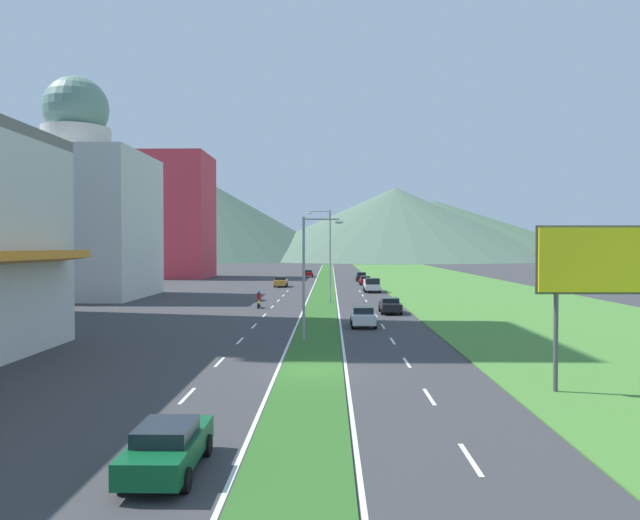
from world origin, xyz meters
TOP-DOWN VIEW (x-y plane):
  - ground_plane at (0.00, 0.00)m, footprint 600.00×600.00m
  - grass_median at (0.00, 60.00)m, footprint 3.20×240.00m
  - grass_verge_right at (20.60, 60.00)m, footprint 24.00×240.00m
  - lane_dash_left_1 at (-5.10, -12.49)m, footprint 0.16×2.80m
  - lane_dash_left_2 at (-5.10, -4.97)m, footprint 0.16×2.80m
  - lane_dash_left_3 at (-5.10, 2.54)m, footprint 0.16×2.80m
  - lane_dash_left_4 at (-5.10, 10.05)m, footprint 0.16×2.80m
  - lane_dash_left_5 at (-5.10, 17.56)m, footprint 0.16×2.80m
  - lane_dash_left_6 at (-5.10, 25.08)m, footprint 0.16×2.80m
  - lane_dash_left_7 at (-5.10, 32.59)m, footprint 0.16×2.80m
  - lane_dash_left_8 at (-5.10, 40.10)m, footprint 0.16×2.80m
  - lane_dash_left_9 at (-5.10, 47.61)m, footprint 0.16×2.80m
  - lane_dash_left_10 at (-5.10, 55.13)m, footprint 0.16×2.80m
  - lane_dash_right_1 at (5.10, -12.49)m, footprint 0.16×2.80m
  - lane_dash_right_2 at (5.10, -4.97)m, footprint 0.16×2.80m
  - lane_dash_right_3 at (5.10, 2.54)m, footprint 0.16×2.80m
  - lane_dash_right_4 at (5.10, 10.05)m, footprint 0.16×2.80m
  - lane_dash_right_5 at (5.10, 17.56)m, footprint 0.16×2.80m
  - lane_dash_right_6 at (5.10, 25.08)m, footprint 0.16×2.80m
  - lane_dash_right_7 at (5.10, 32.59)m, footprint 0.16×2.80m
  - lane_dash_right_8 at (5.10, 40.10)m, footprint 0.16×2.80m
  - lane_dash_right_9 at (5.10, 47.61)m, footprint 0.16×2.80m
  - lane_dash_right_10 at (5.10, 55.13)m, footprint 0.16×2.80m
  - edge_line_median_left at (-1.75, 60.00)m, footprint 0.16×240.00m
  - edge_line_median_right at (1.75, 60.00)m, footprint 0.16×240.00m
  - domed_building at (-30.48, 44.67)m, footprint 16.89×16.89m
  - midrise_colored at (-31.30, 92.75)m, footprint 15.43×15.43m
  - hill_far_left at (-58.94, 257.47)m, footprint 134.82×134.82m
  - hill_far_center at (31.91, 261.92)m, footprint 154.21×154.21m
  - hill_far_right at (54.94, 290.88)m, footprint 180.03×180.03m
  - street_lamp_near at (-0.51, 9.93)m, footprint 2.73×0.46m
  - street_lamp_mid at (0.65, 37.41)m, footprint 2.73×0.45m
  - billboard_roadside at (12.53, -4.21)m, footprint 5.53×0.28m
  - car_0 at (-6.75, 64.30)m, footprint 1.96×4.60m
  - car_1 at (-3.59, -13.71)m, footprint 1.86×4.44m
  - car_2 at (6.68, 69.40)m, footprint 1.89×4.20m
  - car_3 at (6.56, 79.73)m, footprint 1.91×4.37m
  - car_4 at (3.52, 17.31)m, footprint 1.94×4.02m
  - car_5 at (-3.56, 94.83)m, footprint 1.89×4.31m
  - car_6 at (6.59, 27.03)m, footprint 1.96×4.41m
  - pickup_truck_0 at (6.66, 53.37)m, footprint 2.18×5.40m
  - motorcycle_rider at (-6.37, 31.69)m, footprint 0.36×2.00m

SIDE VIEW (x-z plane):
  - ground_plane at x=0.00m, z-range 0.00..0.00m
  - lane_dash_left_1 at x=-5.10m, z-range 0.00..0.01m
  - lane_dash_left_2 at x=-5.10m, z-range 0.00..0.01m
  - lane_dash_left_3 at x=-5.10m, z-range 0.00..0.01m
  - lane_dash_left_4 at x=-5.10m, z-range 0.00..0.01m
  - lane_dash_left_5 at x=-5.10m, z-range 0.00..0.01m
  - lane_dash_left_6 at x=-5.10m, z-range 0.00..0.01m
  - lane_dash_left_7 at x=-5.10m, z-range 0.00..0.01m
  - lane_dash_left_8 at x=-5.10m, z-range 0.00..0.01m
  - lane_dash_left_9 at x=-5.10m, z-range 0.00..0.01m
  - lane_dash_left_10 at x=-5.10m, z-range 0.00..0.01m
  - lane_dash_right_1 at x=5.10m, z-range 0.00..0.01m
  - lane_dash_right_2 at x=5.10m, z-range 0.00..0.01m
  - lane_dash_right_3 at x=5.10m, z-range 0.00..0.01m
  - lane_dash_right_4 at x=5.10m, z-range 0.00..0.01m
  - lane_dash_right_5 at x=5.10m, z-range 0.00..0.01m
  - lane_dash_right_6 at x=5.10m, z-range 0.00..0.01m
  - lane_dash_right_7 at x=5.10m, z-range 0.00..0.01m
  - lane_dash_right_8 at x=5.10m, z-range 0.00..0.01m
  - lane_dash_right_9 at x=5.10m, z-range 0.00..0.01m
  - lane_dash_right_10 at x=5.10m, z-range 0.00..0.01m
  - edge_line_median_left at x=-1.75m, z-range 0.00..0.01m
  - edge_line_median_right at x=1.75m, z-range 0.00..0.01m
  - grass_median at x=0.00m, z-range 0.00..0.06m
  - grass_verge_right at x=20.60m, z-range 0.00..0.06m
  - car_2 at x=6.68m, z-range 0.02..1.46m
  - car_1 at x=-3.59m, z-range 0.03..1.45m
  - motorcycle_rider at x=-6.37m, z-range -0.15..1.65m
  - car_5 at x=-3.56m, z-range 0.02..1.48m
  - car_6 at x=6.59m, z-range 0.03..1.48m
  - car_4 at x=3.52m, z-range 0.01..1.57m
  - car_0 at x=-6.75m, z-range 0.01..1.61m
  - car_3 at x=6.56m, z-range 0.00..1.64m
  - pickup_truck_0 at x=6.66m, z-range -0.02..1.98m
  - street_lamp_near at x=-0.51m, z-range 0.66..8.93m
  - billboard_roadside at x=12.53m, z-range 1.82..9.04m
  - street_lamp_mid at x=0.65m, z-range 0.69..11.06m
  - domed_building at x=-30.48m, z-range -3.12..24.13m
  - midrise_colored at x=-31.30m, z-range 0.00..24.87m
  - hill_far_right at x=54.94m, z-range 0.00..30.39m
  - hill_far_center at x=31.91m, z-range 0.00..34.29m
  - hill_far_left at x=-58.94m, z-range 0.00..37.77m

